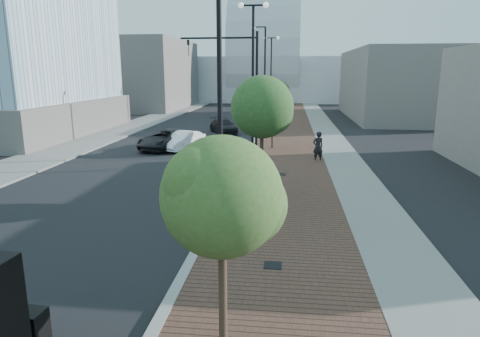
# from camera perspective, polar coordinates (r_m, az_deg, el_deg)

# --- Properties ---
(sidewalk) EXTENTS (7.00, 140.00, 0.12)m
(sidewalk) POSITION_cam_1_polar(r_m,az_deg,el_deg) (43.48, 7.57, 5.65)
(sidewalk) COLOR #4C2D23
(sidewalk) RESTS_ON ground
(concrete_strip) EXTENTS (2.40, 140.00, 0.13)m
(concrete_strip) POSITION_cam_1_polar(r_m,az_deg,el_deg) (43.61, 11.14, 5.55)
(concrete_strip) COLOR slate
(concrete_strip) RESTS_ON ground
(curb) EXTENTS (0.30, 140.00, 0.14)m
(curb) POSITION_cam_1_polar(r_m,az_deg,el_deg) (43.56, 2.94, 5.77)
(curb) COLOR gray
(curb) RESTS_ON ground
(west_sidewalk) EXTENTS (4.00, 140.00, 0.12)m
(west_sidewalk) POSITION_cam_1_polar(r_m,az_deg,el_deg) (46.24, -13.44, 5.84)
(west_sidewalk) COLOR slate
(west_sidewalk) RESTS_ON ground
(white_sedan) EXTENTS (2.71, 4.21, 1.31)m
(white_sedan) POSITION_cam_1_polar(r_m,az_deg,el_deg) (30.65, -7.67, 3.74)
(white_sedan) COLOR white
(white_sedan) RESTS_ON ground
(dark_car_mid) EXTENTS (3.48, 5.47, 1.41)m
(dark_car_mid) POSITION_cam_1_polar(r_m,az_deg,el_deg) (31.16, -10.05, 3.90)
(dark_car_mid) COLOR black
(dark_car_mid) RESTS_ON ground
(dark_car_far) EXTENTS (3.42, 4.67, 1.26)m
(dark_car_far) POSITION_cam_1_polar(r_m,az_deg,el_deg) (38.87, -2.26, 5.74)
(dark_car_far) COLOR black
(dark_car_far) RESTS_ON ground
(pedestrian) EXTENTS (0.82, 0.69, 1.90)m
(pedestrian) POSITION_cam_1_polar(r_m,az_deg,el_deg) (26.63, 10.45, 2.89)
(pedestrian) COLOR black
(pedestrian) RESTS_ON ground
(streetlight_1) EXTENTS (1.44, 0.56, 9.21)m
(streetlight_1) POSITION_cam_1_polar(r_m,az_deg,el_deg) (13.37, -3.20, 7.95)
(streetlight_1) COLOR black
(streetlight_1) RESTS_ON ground
(streetlight_2) EXTENTS (1.72, 0.56, 9.28)m
(streetlight_2) POSITION_cam_1_polar(r_m,az_deg,el_deg) (25.23, 1.74, 11.40)
(streetlight_2) COLOR black
(streetlight_2) RESTS_ON ground
(streetlight_3) EXTENTS (1.44, 0.56, 9.21)m
(streetlight_3) POSITION_cam_1_polar(r_m,az_deg,el_deg) (37.22, 3.17, 11.15)
(streetlight_3) COLOR black
(streetlight_3) RESTS_ON ground
(streetlight_4) EXTENTS (1.72, 0.56, 9.28)m
(streetlight_4) POSITION_cam_1_polar(r_m,az_deg,el_deg) (49.18, 4.18, 12.13)
(streetlight_4) COLOR black
(streetlight_4) RESTS_ON ground
(traffic_mast) EXTENTS (5.09, 0.20, 8.00)m
(traffic_mast) POSITION_cam_1_polar(r_m,az_deg,el_deg) (28.30, 0.42, 11.90)
(traffic_mast) COLOR black
(traffic_mast) RESTS_ON ground
(tree_0) EXTENTS (2.28, 2.21, 4.43)m
(tree_0) POSITION_cam_1_polar(r_m,az_deg,el_deg) (7.56, -2.08, -3.87)
(tree_0) COLOR #382619
(tree_0) RESTS_ON ground
(tree_1) EXTENTS (2.69, 2.69, 5.36)m
(tree_1) POSITION_cam_1_polar(r_m,az_deg,el_deg) (18.25, 3.14, 8.22)
(tree_1) COLOR #382619
(tree_1) RESTS_ON ground
(tree_2) EXTENTS (2.31, 2.24, 4.54)m
(tree_2) POSITION_cam_1_polar(r_m,az_deg,el_deg) (30.25, 4.55, 8.94)
(tree_2) COLOR #382619
(tree_2) RESTS_ON ground
(tree_3) EXTENTS (2.47, 2.43, 4.67)m
(tree_3) POSITION_cam_1_polar(r_m,az_deg,el_deg) (42.22, 5.17, 10.11)
(tree_3) COLOR #382619
(tree_3) RESTS_ON ground
(convention_center) EXTENTS (50.00, 30.00, 50.00)m
(convention_center) POSITION_cam_1_polar(r_m,az_deg,el_deg) (88.26, 3.61, 13.26)
(convention_center) COLOR #B4BBBF
(convention_center) RESTS_ON ground
(commercial_block_nw) EXTENTS (14.00, 20.00, 10.00)m
(commercial_block_nw) POSITION_cam_1_polar(r_m,az_deg,el_deg) (67.10, -13.53, 12.18)
(commercial_block_nw) COLOR #69635E
(commercial_block_nw) RESTS_ON ground
(commercial_block_ne) EXTENTS (12.00, 22.00, 8.00)m
(commercial_block_ne) POSITION_cam_1_polar(r_m,az_deg,el_deg) (54.78, 20.96, 10.55)
(commercial_block_ne) COLOR slate
(commercial_block_ne) RESTS_ON ground
(utility_cover_1) EXTENTS (0.50, 0.50, 0.02)m
(utility_cover_1) POSITION_cam_1_polar(r_m,az_deg,el_deg) (12.36, 4.43, -12.85)
(utility_cover_1) COLOR black
(utility_cover_1) RESTS_ON sidewalk
(utility_cover_2) EXTENTS (0.50, 0.50, 0.02)m
(utility_cover_2) POSITION_cam_1_polar(r_m,az_deg,el_deg) (22.77, 5.53, -0.75)
(utility_cover_2) COLOR black
(utility_cover_2) RESTS_ON sidewalk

